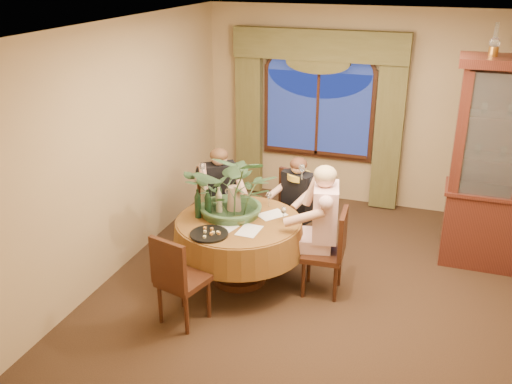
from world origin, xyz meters
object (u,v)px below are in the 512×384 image
(wine_bottle_2, at_px, (204,196))
(wine_bottle_0, at_px, (219,201))
(chair_back, at_px, (218,207))
(stoneware_vase, at_px, (234,199))
(centerpiece_plant, at_px, (235,159))
(oil_lamp_left, at_px, (495,40))
(person_back, at_px, (220,197))
(wine_bottle_4, at_px, (198,203))
(chair_front_left, at_px, (183,278))
(chair_back_right, at_px, (285,212))
(wine_bottle_1, at_px, (219,196))
(wine_bottle_3, at_px, (208,204))
(dining_table, at_px, (239,250))
(olive_bowl, at_px, (239,221))
(chair_right, at_px, (323,252))
(person_scarf, at_px, (298,204))
(person_pink, at_px, (325,228))

(wine_bottle_2, bearing_deg, wine_bottle_0, -20.56)
(chair_back, bearing_deg, stoneware_vase, 90.39)
(centerpiece_plant, bearing_deg, oil_lamp_left, 25.89)
(person_back, height_order, wine_bottle_4, person_back)
(person_back, bearing_deg, chair_front_left, 64.30)
(chair_back, bearing_deg, chair_back_right, 152.72)
(oil_lamp_left, relative_size, stoneware_vase, 1.10)
(wine_bottle_1, xyz_separation_m, wine_bottle_3, (-0.04, -0.23, 0.00))
(chair_back, relative_size, chair_front_left, 1.00)
(oil_lamp_left, distance_m, chair_front_left, 4.03)
(chair_front_left, bearing_deg, dining_table, 90.00)
(chair_back, distance_m, wine_bottle_0, 0.93)
(oil_lamp_left, bearing_deg, wine_bottle_1, -156.86)
(wine_bottle_0, height_order, wine_bottle_3, same)
(person_back, bearing_deg, wine_bottle_4, 60.66)
(stoneware_vase, relative_size, olive_bowl, 1.79)
(centerpiece_plant, distance_m, wine_bottle_1, 0.54)
(chair_right, bearing_deg, dining_table, 90.00)
(wine_bottle_3, bearing_deg, wine_bottle_1, 80.74)
(dining_table, bearing_deg, olive_bowl, -68.08)
(person_scarf, bearing_deg, person_pink, 147.89)
(centerpiece_plant, bearing_deg, person_back, 125.94)
(wine_bottle_0, bearing_deg, person_scarf, 53.13)
(wine_bottle_1, distance_m, wine_bottle_3, 0.23)
(wine_bottle_3, bearing_deg, stoneware_vase, 45.80)
(oil_lamp_left, relative_size, wine_bottle_3, 1.03)
(person_back, bearing_deg, centerpiece_plant, 90.38)
(chair_back, height_order, wine_bottle_1, wine_bottle_1)
(oil_lamp_left, relative_size, wine_bottle_2, 1.03)
(person_back, distance_m, wine_bottle_3, 0.87)
(chair_back, distance_m, stoneware_vase, 0.89)
(chair_back_right, height_order, centerpiece_plant, centerpiece_plant)
(stoneware_vase, height_order, wine_bottle_0, wine_bottle_0)
(person_scarf, distance_m, stoneware_vase, 0.98)
(person_scarf, distance_m, centerpiece_plant, 1.24)
(chair_back_right, height_order, person_scarf, person_scarf)
(person_pink, bearing_deg, wine_bottle_2, 81.31)
(person_scarf, xyz_separation_m, stoneware_vase, (-0.54, -0.76, 0.30))
(wine_bottle_0, bearing_deg, person_pink, 7.19)
(centerpiece_plant, distance_m, wine_bottle_3, 0.58)
(wine_bottle_4, bearing_deg, olive_bowl, 0.65)
(chair_front_left, bearing_deg, wine_bottle_4, 118.60)
(chair_back, bearing_deg, chair_right, 118.06)
(wine_bottle_4, bearing_deg, stoneware_vase, 38.20)
(chair_right, distance_m, person_back, 1.61)
(chair_back_right, xyz_separation_m, person_pink, (0.65, -0.74, 0.23))
(person_back, distance_m, centerpiece_plant, 1.08)
(person_pink, distance_m, wine_bottle_2, 1.39)
(person_back, relative_size, stoneware_vase, 4.17)
(dining_table, height_order, stoneware_vase, stoneware_vase)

